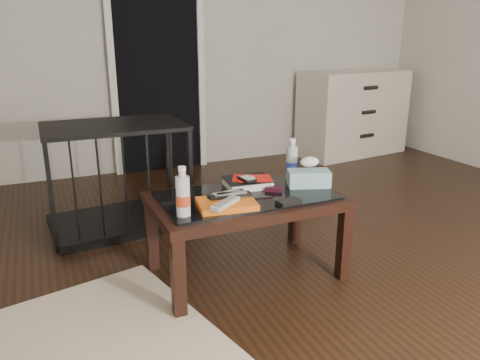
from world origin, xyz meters
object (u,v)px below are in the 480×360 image
(coffee_table, at_px, (246,206))
(pet_crate, at_px, (119,194))
(textbook, at_px, (248,183))
(water_bottle_right, at_px, (292,159))
(tissue_box, at_px, (309,178))
(dresser, at_px, (353,113))
(water_bottle_left, at_px, (183,191))

(coffee_table, height_order, pet_crate, pet_crate)
(textbook, height_order, water_bottle_right, water_bottle_right)
(textbook, bearing_deg, pet_crate, 129.84)
(textbook, distance_m, tissue_box, 0.34)
(textbook, bearing_deg, dresser, 47.09)
(textbook, relative_size, tissue_box, 1.09)
(water_bottle_left, distance_m, tissue_box, 0.79)
(water_bottle_left, bearing_deg, pet_crate, 96.42)
(dresser, height_order, pet_crate, dresser)
(coffee_table, bearing_deg, water_bottle_left, -158.39)
(dresser, distance_m, water_bottle_left, 3.39)
(coffee_table, distance_m, dresser, 2.99)
(water_bottle_left, height_order, water_bottle_right, same)
(water_bottle_right, bearing_deg, textbook, -172.62)
(dresser, xyz_separation_m, tissue_box, (-1.82, -2.04, 0.06))
(tissue_box, bearing_deg, water_bottle_right, 115.81)
(dresser, relative_size, tissue_box, 5.46)
(pet_crate, bearing_deg, textbook, -60.95)
(coffee_table, relative_size, water_bottle_left, 4.20)
(water_bottle_right, distance_m, tissue_box, 0.18)
(water_bottle_left, bearing_deg, coffee_table, 21.61)
(water_bottle_right, relative_size, tissue_box, 1.03)
(pet_crate, bearing_deg, water_bottle_left, -89.08)
(textbook, bearing_deg, water_bottle_right, 12.67)
(coffee_table, xyz_separation_m, tissue_box, (0.38, -0.01, 0.11))
(pet_crate, relative_size, textbook, 3.81)
(dresser, distance_m, pet_crate, 2.93)
(water_bottle_right, bearing_deg, pet_crate, 137.63)
(dresser, bearing_deg, water_bottle_right, -142.20)
(textbook, bearing_deg, water_bottle_left, -143.46)
(coffee_table, xyz_separation_m, water_bottle_left, (-0.39, -0.16, 0.18))
(coffee_table, bearing_deg, textbook, 62.62)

